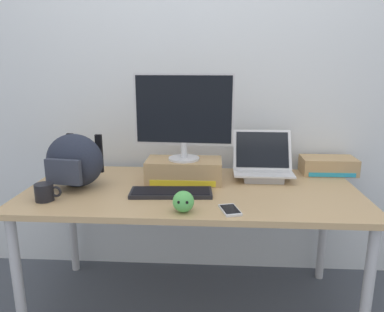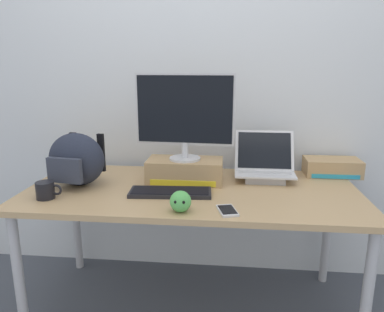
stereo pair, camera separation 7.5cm
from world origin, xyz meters
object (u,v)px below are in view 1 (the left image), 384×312
object	(u,v)px
toner_box_yellow	(184,170)
plush_toy	(183,202)
open_laptop	(262,169)
coffee_mug	(45,192)
external_keyboard	(171,192)
messenger_backpack	(75,161)
cell_phone	(230,210)
desktop_monitor	(184,114)
toner_box_cyan	(328,166)

from	to	relation	value
toner_box_yellow	plush_toy	bearing A→B (deg)	-85.75
open_laptop	plush_toy	xyz separation A→B (m)	(-0.42, -0.53, -0.01)
toner_box_yellow	coffee_mug	distance (m)	0.74
plush_toy	external_keyboard	bearing A→B (deg)	110.36
open_laptop	coffee_mug	size ratio (longest dim) A/B	2.58
toner_box_yellow	messenger_backpack	distance (m)	0.60
messenger_backpack	coffee_mug	size ratio (longest dim) A/B	2.59
external_keyboard	messenger_backpack	world-z (taller)	messenger_backpack
coffee_mug	cell_phone	xyz separation A→B (m)	(0.90, -0.08, -0.04)
desktop_monitor	plush_toy	bearing A→B (deg)	-82.30
messenger_backpack	desktop_monitor	bearing A→B (deg)	19.90
messenger_backpack	toner_box_cyan	xyz separation A→B (m)	(1.44, 0.33, -0.09)
open_laptop	cell_phone	bearing A→B (deg)	-111.58
cell_phone	toner_box_yellow	bearing A→B (deg)	104.22
desktop_monitor	open_laptop	size ratio (longest dim) A/B	1.61
cell_phone	coffee_mug	bearing A→B (deg)	159.34
toner_box_yellow	external_keyboard	distance (m)	0.24
coffee_mug	plush_toy	size ratio (longest dim) A/B	1.35
toner_box_yellow	desktop_monitor	bearing A→B (deg)	-94.63
toner_box_cyan	plush_toy	bearing A→B (deg)	-141.90
desktop_monitor	plush_toy	size ratio (longest dim) A/B	5.61
desktop_monitor	toner_box_cyan	world-z (taller)	desktop_monitor
open_laptop	toner_box_yellow	bearing A→B (deg)	-168.56
desktop_monitor	external_keyboard	bearing A→B (deg)	-98.85
open_laptop	toner_box_cyan	bearing A→B (deg)	16.79
coffee_mug	external_keyboard	bearing A→B (deg)	11.40
desktop_monitor	toner_box_cyan	size ratio (longest dim) A/B	1.71
external_keyboard	coffee_mug	world-z (taller)	coffee_mug
open_laptop	cell_phone	world-z (taller)	open_laptop
external_keyboard	cell_phone	bearing A→B (deg)	-37.91
toner_box_yellow	messenger_backpack	xyz separation A→B (m)	(-0.58, -0.12, 0.08)
desktop_monitor	toner_box_cyan	distance (m)	0.95
desktop_monitor	external_keyboard	size ratio (longest dim) A/B	1.29
toner_box_yellow	open_laptop	size ratio (longest dim) A/B	1.24
coffee_mug	open_laptop	bearing A→B (deg)	21.42
open_laptop	external_keyboard	bearing A→B (deg)	-147.59
coffee_mug	toner_box_cyan	xyz separation A→B (m)	(1.52, 0.55, 0.01)
desktop_monitor	toner_box_cyan	xyz separation A→B (m)	(0.86, 0.21, -0.34)
coffee_mug	desktop_monitor	bearing A→B (deg)	27.84
open_laptop	external_keyboard	world-z (taller)	open_laptop
desktop_monitor	messenger_backpack	bearing A→B (deg)	-164.61
desktop_monitor	messenger_backpack	world-z (taller)	desktop_monitor
cell_phone	toner_box_cyan	distance (m)	0.89
open_laptop	plush_toy	world-z (taller)	open_laptop
messenger_backpack	toner_box_cyan	size ratio (longest dim) A/B	1.07
messenger_backpack	plush_toy	distance (m)	0.70
messenger_backpack	cell_phone	xyz separation A→B (m)	(0.82, -0.30, -0.14)
open_laptop	messenger_backpack	xyz separation A→B (m)	(-1.03, -0.21, 0.09)
toner_box_yellow	desktop_monitor	world-z (taller)	desktop_monitor
toner_box_yellow	coffee_mug	xyz separation A→B (m)	(-0.65, -0.35, -0.02)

